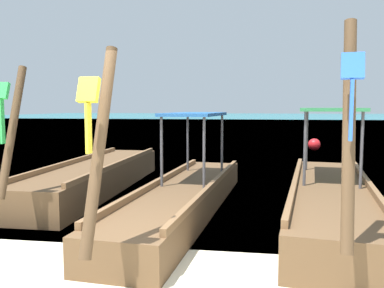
# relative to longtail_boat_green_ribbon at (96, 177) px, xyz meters

# --- Properties ---
(sea_water) EXTENTS (120.00, 120.00, 0.00)m
(sea_water) POSITION_rel_longtail_boat_green_ribbon_xyz_m (2.46, 56.53, -0.31)
(sea_water) COLOR #147A89
(sea_water) RESTS_ON ground
(longtail_boat_green_ribbon) EXTENTS (1.27, 6.60, 2.55)m
(longtail_boat_green_ribbon) POSITION_rel_longtail_boat_green_ribbon_xyz_m (0.00, 0.00, 0.00)
(longtail_boat_green_ribbon) COLOR brown
(longtail_boat_green_ribbon) RESTS_ON ground
(longtail_boat_yellow_ribbon) EXTENTS (1.67, 6.83, 2.55)m
(longtail_boat_yellow_ribbon) POSITION_rel_longtail_boat_green_ribbon_xyz_m (2.34, -1.57, -0.00)
(longtail_boat_yellow_ribbon) COLOR brown
(longtail_boat_yellow_ribbon) RESTS_ON ground
(longtail_boat_blue_ribbon) EXTENTS (2.14, 6.51, 2.78)m
(longtail_boat_blue_ribbon) POSITION_rel_longtail_boat_green_ribbon_xyz_m (4.91, -1.51, 0.03)
(longtail_boat_blue_ribbon) COLOR brown
(longtail_boat_blue_ribbon) RESTS_ON ground
(mooring_buoy_near) EXTENTS (0.53, 0.53, 0.53)m
(mooring_buoy_near) POSITION_rel_longtail_boat_green_ribbon_xyz_m (6.24, 9.44, -0.05)
(mooring_buoy_near) COLOR red
(mooring_buoy_near) RESTS_ON sea_water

